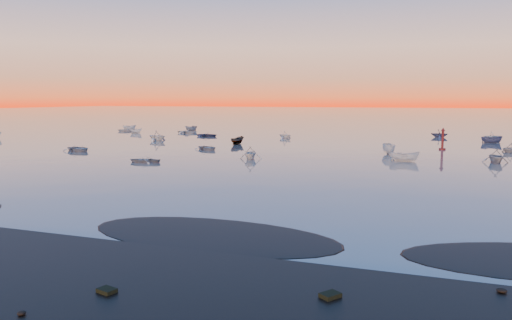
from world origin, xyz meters
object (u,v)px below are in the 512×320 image
at_px(boat_near_center, 404,161).
at_px(boat_near_right, 496,163).
at_px(boat_near_left, 208,150).
at_px(channel_marker, 443,141).

height_order(boat_near_center, boat_near_right, boat_near_right).
height_order(boat_near_left, boat_near_center, boat_near_center).
distance_m(boat_near_left, channel_marker, 35.41).
relative_size(boat_near_center, boat_near_right, 0.95).
height_order(boat_near_right, channel_marker, channel_marker).
bearing_deg(channel_marker, boat_near_right, -67.00).
distance_m(boat_near_center, channel_marker, 17.03).
relative_size(boat_near_left, channel_marker, 1.18).
xyz_separation_m(boat_near_left, boat_near_center, (28.73, -4.14, 0.00)).
xyz_separation_m(boat_near_right, channel_marker, (-5.96, 14.05, 1.37)).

